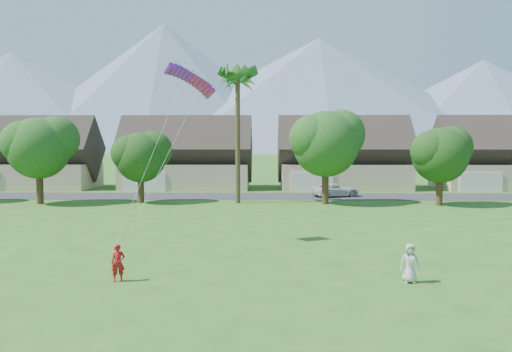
{
  "coord_description": "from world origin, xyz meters",
  "views": [
    {
      "loc": [
        0.48,
        -17.32,
        5.71
      ],
      "look_at": [
        0.0,
        10.0,
        3.8
      ],
      "focal_mm": 35.0,
      "sensor_mm": 36.0,
      "label": 1
    }
  ],
  "objects_px": {
    "parked_car": "(336,190)",
    "parafoil_kite": "(191,78)",
    "watcher": "(410,263)",
    "kite_flyer": "(118,263)"
  },
  "relations": [
    {
      "from": "kite_flyer",
      "to": "watcher",
      "type": "distance_m",
      "value": 11.83
    },
    {
      "from": "parked_car",
      "to": "kite_flyer",
      "type": "bearing_deg",
      "value": 135.74
    },
    {
      "from": "parafoil_kite",
      "to": "kite_flyer",
      "type": "bearing_deg",
      "value": -122.09
    },
    {
      "from": "watcher",
      "to": "parked_car",
      "type": "xyz_separation_m",
      "value": [
        1.48,
        31.41,
        -0.11
      ]
    },
    {
      "from": "parked_car",
      "to": "parafoil_kite",
      "type": "relative_size",
      "value": 1.6
    },
    {
      "from": "kite_flyer",
      "to": "parked_car",
      "type": "xyz_separation_m",
      "value": [
        13.31,
        31.44,
        -0.08
      ]
    },
    {
      "from": "parked_car",
      "to": "parafoil_kite",
      "type": "height_order",
      "value": "parafoil_kite"
    },
    {
      "from": "kite_flyer",
      "to": "parafoil_kite",
      "type": "height_order",
      "value": "parafoil_kite"
    },
    {
      "from": "kite_flyer",
      "to": "parafoil_kite",
      "type": "relative_size",
      "value": 0.5
    },
    {
      "from": "watcher",
      "to": "parafoil_kite",
      "type": "distance_m",
      "value": 15.19
    }
  ]
}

